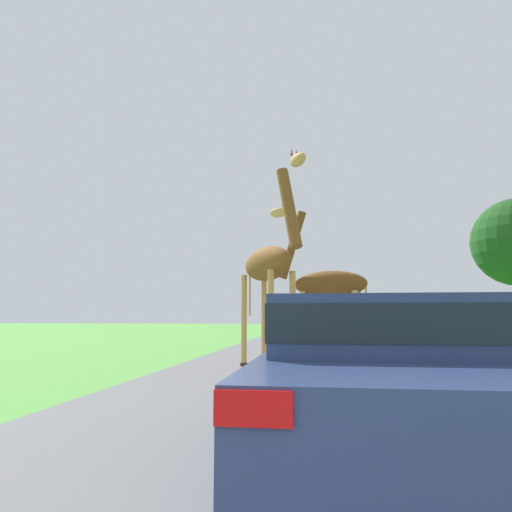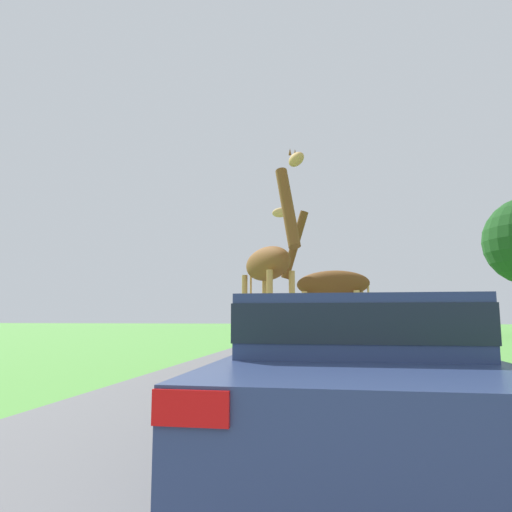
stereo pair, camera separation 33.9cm
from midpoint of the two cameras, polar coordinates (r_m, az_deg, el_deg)
The scene contains 7 objects.
road at distance 29.45m, azimuth 8.30°, elevation -9.92°, with size 8.11×120.00×0.00m.
giraffe_near_road at distance 11.20m, azimuth 0.87°, elevation -0.98°, with size 1.98×2.64×5.05m.
giraffe_companion at distance 13.23m, azimuth 7.94°, elevation -3.63°, with size 2.90×1.16×4.70m.
car_lead_maroon at distance 4.24m, azimuth 12.77°, elevation -14.01°, with size 1.96×4.35×1.41m.
car_queue_right at distance 18.81m, azimuth 7.05°, elevation -8.87°, with size 1.99×3.94×1.52m.
car_queue_left at distance 24.60m, azimuth 7.21°, elevation -8.60°, with size 1.86×4.27×1.46m.
car_far_ahead at distance 28.97m, azimuth 12.51°, elevation -8.44°, with size 1.70×4.19×1.36m.
Camera 1 is at (-0.35, 0.56, 1.25)m, focal length 32.00 mm.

